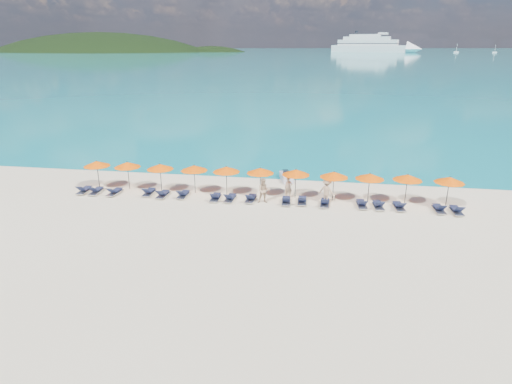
# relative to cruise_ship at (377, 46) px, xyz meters

# --- Properties ---
(ground) EXTENTS (1400.00, 1400.00, 0.00)m
(ground) POSITION_rel_cruise_ship_xyz_m (-65.20, -568.11, -8.16)
(ground) COLOR beige
(sea) EXTENTS (1600.00, 1300.00, 0.01)m
(sea) POSITION_rel_cruise_ship_xyz_m (-65.20, 91.89, -8.15)
(sea) COLOR #1FA9B2
(sea) RESTS_ON ground
(headland_main) EXTENTS (374.00, 242.00, 126.50)m
(headland_main) POSITION_rel_cruise_ship_xyz_m (-365.20, -28.11, -46.16)
(headland_main) COLOR black
(headland_main) RESTS_ON ground
(headland_small) EXTENTS (162.00, 126.00, 85.50)m
(headland_small) POSITION_rel_cruise_ship_xyz_m (-215.20, -8.11, -43.16)
(headland_small) COLOR black
(headland_small) RESTS_ON ground
(cruise_ship) EXTENTS (112.75, 51.18, 31.35)m
(cruise_ship) POSITION_rel_cruise_ship_xyz_m (0.00, 0.00, 0.00)
(cruise_ship) COLOR silver
(cruise_ship) RESTS_ON ground
(sailboat_near) EXTENTS (5.84, 1.95, 10.70)m
(sailboat_near) POSITION_rel_cruise_ship_xyz_m (95.45, -6.34, -7.06)
(sailboat_near) COLOR silver
(sailboat_near) RESTS_ON ground
(sailboat_far) EXTENTS (5.18, 1.73, 9.49)m
(sailboat_far) POSITION_rel_cruise_ship_xyz_m (139.89, -5.93, -7.18)
(sailboat_far) COLOR silver
(sailboat_far) RESTS_ON ground
(jetski) EXTENTS (1.43, 2.40, 0.80)m
(jetski) POSITION_rel_cruise_ship_xyz_m (-63.67, -558.33, -7.83)
(jetski) COLOR #B3B8D3
(jetski) RESTS_ON ground
(beachgoer_a) EXTENTS (0.67, 0.54, 1.60)m
(beachgoer_a) POSITION_rel_cruise_ship_xyz_m (-63.12, -562.59, -7.36)
(beachgoer_a) COLOR tan
(beachgoer_a) RESTS_ON ground
(beachgoer_b) EXTENTS (0.96, 0.64, 1.86)m
(beachgoer_b) POSITION_rel_cruise_ship_xyz_m (-64.81, -563.97, -7.23)
(beachgoer_b) COLOR tan
(beachgoer_b) RESTS_ON ground
(beachgoer_c) EXTENTS (1.32, 1.00, 1.86)m
(beachgoer_c) POSITION_rel_cruise_ship_xyz_m (-60.28, -563.29, -7.23)
(beachgoer_c) COLOR tan
(beachgoer_c) RESTS_ON ground
(umbrella_0) EXTENTS (2.10, 2.10, 2.28)m
(umbrella_0) POSITION_rel_cruise_ship_xyz_m (-78.44, -562.65, -6.14)
(umbrella_0) COLOR black
(umbrella_0) RESTS_ON ground
(umbrella_1) EXTENTS (2.10, 2.10, 2.28)m
(umbrella_1) POSITION_rel_cruise_ship_xyz_m (-75.90, -562.56, -6.14)
(umbrella_1) COLOR black
(umbrella_1) RESTS_ON ground
(umbrella_2) EXTENTS (2.10, 2.10, 2.28)m
(umbrella_2) POSITION_rel_cruise_ship_xyz_m (-73.14, -562.70, -6.14)
(umbrella_2) COLOR black
(umbrella_2) RESTS_ON ground
(umbrella_3) EXTENTS (2.10, 2.10, 2.28)m
(umbrella_3) POSITION_rel_cruise_ship_xyz_m (-70.41, -562.63, -6.14)
(umbrella_3) COLOR black
(umbrella_3) RESTS_ON ground
(umbrella_4) EXTENTS (2.10, 2.10, 2.28)m
(umbrella_4) POSITION_rel_cruise_ship_xyz_m (-67.89, -562.59, -6.14)
(umbrella_4) COLOR black
(umbrella_4) RESTS_ON ground
(umbrella_5) EXTENTS (2.10, 2.10, 2.28)m
(umbrella_5) POSITION_rel_cruise_ship_xyz_m (-65.28, -562.53, -6.14)
(umbrella_5) COLOR black
(umbrella_5) RESTS_ON ground
(umbrella_6) EXTENTS (2.10, 2.10, 2.28)m
(umbrella_6) POSITION_rel_cruise_ship_xyz_m (-62.61, -562.53, -6.14)
(umbrella_6) COLOR black
(umbrella_6) RESTS_ON ground
(umbrella_7) EXTENTS (2.10, 2.10, 2.28)m
(umbrella_7) POSITION_rel_cruise_ship_xyz_m (-59.82, -562.70, -6.14)
(umbrella_7) COLOR black
(umbrella_7) RESTS_ON ground
(umbrella_8) EXTENTS (2.10, 2.10, 2.28)m
(umbrella_8) POSITION_rel_cruise_ship_xyz_m (-57.28, -562.72, -6.14)
(umbrella_8) COLOR black
(umbrella_8) RESTS_ON ground
(umbrella_9) EXTENTS (2.10, 2.10, 2.28)m
(umbrella_9) POSITION_rel_cruise_ship_xyz_m (-54.63, -562.56, -6.14)
(umbrella_9) COLOR black
(umbrella_9) RESTS_ON ground
(umbrella_10) EXTENTS (2.10, 2.10, 2.28)m
(umbrella_10) POSITION_rel_cruise_ship_xyz_m (-51.83, -562.72, -6.14)
(umbrella_10) COLOR black
(umbrella_10) RESTS_ON ground
(lounger_0) EXTENTS (0.69, 1.72, 0.66)m
(lounger_0) POSITION_rel_cruise_ship_xyz_m (-78.98, -564.01, -7.92)
(lounger_0) COLOR silver
(lounger_0) RESTS_ON ground
(lounger_1) EXTENTS (0.71, 1.73, 0.66)m
(lounger_1) POSITION_rel_cruise_ship_xyz_m (-77.96, -564.05, -7.92)
(lounger_1) COLOR silver
(lounger_1) RESTS_ON ground
(lounger_2) EXTENTS (0.73, 1.74, 0.66)m
(lounger_2) POSITION_rel_cruise_ship_xyz_m (-76.43, -564.05, -7.92)
(lounger_2) COLOR silver
(lounger_2) RESTS_ON ground
(lounger_3) EXTENTS (0.69, 1.72, 0.66)m
(lounger_3) POSITION_rel_cruise_ship_xyz_m (-73.79, -563.69, -7.92)
(lounger_3) COLOR silver
(lounger_3) RESTS_ON ground
(lounger_4) EXTENTS (0.64, 1.71, 0.66)m
(lounger_4) POSITION_rel_cruise_ship_xyz_m (-72.55, -563.97, -7.92)
(lounger_4) COLOR silver
(lounger_4) RESTS_ON ground
(lounger_5) EXTENTS (0.64, 1.71, 0.66)m
(lounger_5) POSITION_rel_cruise_ship_xyz_m (-71.01, -563.76, -7.92)
(lounger_5) COLOR silver
(lounger_5) RESTS_ON ground
(lounger_6) EXTENTS (0.71, 1.73, 0.66)m
(lounger_6) POSITION_rel_cruise_ship_xyz_m (-68.43, -563.99, -7.92)
(lounger_6) COLOR silver
(lounger_6) RESTS_ON ground
(lounger_7) EXTENTS (0.72, 1.73, 0.66)m
(lounger_7) POSITION_rel_cruise_ship_xyz_m (-67.32, -563.98, -7.92)
(lounger_7) COLOR silver
(lounger_7) RESTS_ON ground
(lounger_8) EXTENTS (0.72, 1.73, 0.66)m
(lounger_8) POSITION_rel_cruise_ship_xyz_m (-65.79, -563.81, -7.92)
(lounger_8) COLOR silver
(lounger_8) RESTS_ON ground
(lounger_9) EXTENTS (0.74, 1.74, 0.66)m
(lounger_9) POSITION_rel_cruise_ship_xyz_m (-63.16, -563.93, -7.92)
(lounger_9) COLOR silver
(lounger_9) RESTS_ON ground
(lounger_10) EXTENTS (0.68, 1.72, 0.66)m
(lounger_10) POSITION_rel_cruise_ship_xyz_m (-62.02, -563.70, -7.92)
(lounger_10) COLOR silver
(lounger_10) RESTS_ON ground
(lounger_11) EXTENTS (0.69, 1.72, 0.66)m
(lounger_11) POSITION_rel_cruise_ship_xyz_m (-60.38, -563.91, -7.92)
(lounger_11) COLOR silver
(lounger_11) RESTS_ON ground
(lounger_12) EXTENTS (0.76, 1.75, 0.66)m
(lounger_12) POSITION_rel_cruise_ship_xyz_m (-57.78, -563.74, -7.92)
(lounger_12) COLOR silver
(lounger_12) RESTS_ON ground
(lounger_13) EXTENTS (0.76, 1.75, 0.66)m
(lounger_13) POSITION_rel_cruise_ship_xyz_m (-56.64, -563.78, -7.92)
(lounger_13) COLOR silver
(lounger_13) RESTS_ON ground
(lounger_14) EXTENTS (0.79, 1.75, 0.66)m
(lounger_14) POSITION_rel_cruise_ship_xyz_m (-55.21, -563.77, -7.92)
(lounger_14) COLOR silver
(lounger_14) RESTS_ON ground
(lounger_15) EXTENTS (0.69, 1.73, 0.66)m
(lounger_15) POSITION_rel_cruise_ship_xyz_m (-52.54, -563.81, -7.92)
(lounger_15) COLOR silver
(lounger_15) RESTS_ON ground
(lounger_16) EXTENTS (0.69, 1.72, 0.66)m
(lounger_16) POSITION_rel_cruise_ship_xyz_m (-51.43, -563.95, -7.92)
(lounger_16) COLOR silver
(lounger_16) RESTS_ON ground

